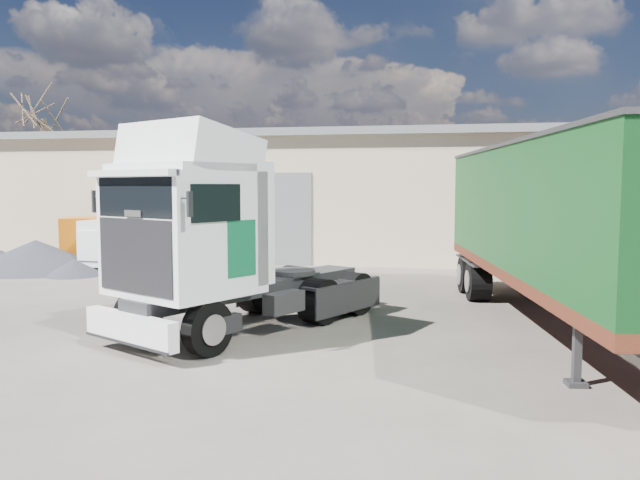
% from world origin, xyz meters
% --- Properties ---
extents(ground, '(120.00, 120.00, 0.00)m').
position_xyz_m(ground, '(0.00, 0.00, 0.00)').
color(ground, '#292722').
rests_on(ground, ground).
extents(warehouse, '(30.60, 12.60, 5.42)m').
position_xyz_m(warehouse, '(-6.00, 16.00, 2.66)').
color(warehouse, '#B6A68C').
rests_on(warehouse, ground).
extents(bare_tree, '(4.00, 4.00, 9.60)m').
position_xyz_m(bare_tree, '(-18.00, 20.00, 7.92)').
color(bare_tree, '#382B21').
rests_on(bare_tree, ground).
extents(tractor_unit, '(5.10, 6.67, 4.30)m').
position_xyz_m(tractor_unit, '(0.25, -1.42, 1.81)').
color(tractor_unit, black).
rests_on(tractor_unit, ground).
extents(box_trailer, '(4.04, 12.25, 4.00)m').
position_xyz_m(box_trailer, '(7.24, 0.46, 2.44)').
color(box_trailer, '#2D2D30').
rests_on(box_trailer, ground).
extents(panel_van, '(2.15, 4.62, 1.84)m').
position_xyz_m(panel_van, '(-6.84, 8.68, 0.95)').
color(panel_van, black).
rests_on(panel_van, ground).
extents(orange_skip, '(3.46, 2.79, 1.87)m').
position_xyz_m(orange_skip, '(-8.00, 8.63, 0.82)').
color(orange_skip, '#2D2D30').
rests_on(orange_skip, ground).
extents(gravel_heap, '(6.64, 5.84, 1.12)m').
position_xyz_m(gravel_heap, '(-9.77, 6.93, 0.52)').
color(gravel_heap, black).
rests_on(gravel_heap, ground).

